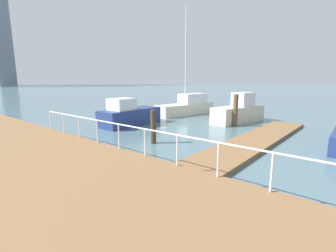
{
  "coord_description": "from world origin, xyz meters",
  "views": [
    {
      "loc": [
        -9.34,
        5.18,
        3.28
      ],
      "look_at": [
        -1.15,
        12.04,
        1.2
      ],
      "focal_mm": 26.06,
      "sensor_mm": 36.0,
      "label": 1
    }
  ],
  "objects": [
    {
      "name": "ground_plane",
      "position": [
        0.0,
        20.0,
        0.0
      ],
      "size": [
        300.0,
        300.0,
        0.0
      ],
      "primitive_type": "plane",
      "color": "slate"
    },
    {
      "name": "floating_dock",
      "position": [
        2.96,
        9.62,
        0.09
      ],
      "size": [
        12.92,
        2.0,
        0.18
      ],
      "primitive_type": "cube",
      "color": "olive",
      "rests_on": "ground_plane"
    },
    {
      "name": "dock_piling_2",
      "position": [
        6.49,
        12.35,
        1.12
      ],
      "size": [
        0.35,
        0.35,
        2.23
      ],
      "primitive_type": "cylinder",
      "color": "brown",
      "rests_on": "ground_plane"
    },
    {
      "name": "moored_boat_3",
      "position": [
        8.24,
        12.86,
        0.8
      ],
      "size": [
        4.92,
        2.45,
        2.24
      ],
      "color": "beige",
      "rests_on": "ground_plane"
    },
    {
      "name": "moored_boat_2",
      "position": [
        9.09,
        18.31,
        0.77
      ],
      "size": [
        6.22,
        2.74,
        9.38
      ],
      "color": "beige",
      "rests_on": "ground_plane"
    },
    {
      "name": "boardwalk_railing",
      "position": [
        -3.15,
        7.68,
        1.23
      ],
      "size": [
        0.06,
        22.91,
        1.08
      ],
      "color": "white",
      "rests_on": "boardwalk"
    },
    {
      "name": "dock_piling_3",
      "position": [
        -0.48,
        13.58,
        0.86
      ],
      "size": [
        0.28,
        0.28,
        1.72
      ],
      "primitive_type": "cylinder",
      "color": "#473826",
      "rests_on": "ground_plane"
    },
    {
      "name": "moored_boat_0",
      "position": [
        2.1,
        18.41,
        0.73
      ],
      "size": [
        4.69,
        1.89,
        1.95
      ],
      "color": "navy",
      "rests_on": "ground_plane"
    }
  ]
}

